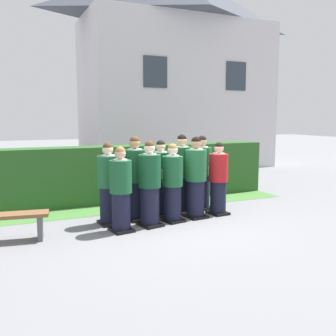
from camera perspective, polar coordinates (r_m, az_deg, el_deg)
The scene contains 15 objects.
ground_plane at distance 7.65m, azimuth 0.84°, elevation -8.07°, with size 60.00×60.00×0.00m, color slate.
student_front_row_0 at distance 6.90m, azimuth -7.15°, elevation -3.54°, with size 0.43×0.53×1.56m.
student_front_row_1 at distance 7.19m, azimuth -2.77°, elevation -2.70°, with size 0.48×0.56×1.64m.
student_front_row_2 at distance 7.50m, azimuth 0.71°, elevation -2.55°, with size 0.45×0.53×1.57m.
student_front_row_3 at distance 7.82m, azimuth 4.22°, elevation -1.71°, with size 0.44×0.55×1.69m.
student_in_red_blazer at distance 8.14m, azimuth 7.62°, elevation -1.85°, with size 0.40×0.51×1.55m.
student_rear_row_0 at distance 7.39m, azimuth -8.99°, elevation -2.68°, with size 0.42×0.49×1.60m.
student_rear_row_1 at distance 7.64m, azimuth -5.00°, elevation -1.86°, with size 0.49×0.58×1.70m.
student_rear_row_2 at distance 7.94m, azimuth -1.11°, elevation -1.82°, with size 0.44×0.51×1.61m.
student_rear_row_3 at distance 8.22m, azimuth 2.09°, elevation -1.14°, with size 0.45×0.54×1.71m.
student_rear_row_4 at distance 8.58m, azimuth 5.12°, elevation -0.93°, with size 0.48×0.57×1.67m.
hedge at distance 9.57m, azimuth -4.87°, elevation -0.68°, with size 7.10×0.70×1.38m.
school_building_main at distance 16.22m, azimuth 1.31°, elevation 15.20°, with size 8.03×3.89×8.20m.
wooden_bench at distance 6.90m, azimuth -23.41°, elevation -7.45°, with size 1.44×0.56×0.48m.
lawn_strip at distance 8.96m, azimuth -3.13°, elevation -5.71°, with size 7.10×0.90×0.01m, color #477A38.
Camera 1 is at (-3.10, -6.68, 2.07)m, focal length 40.31 mm.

